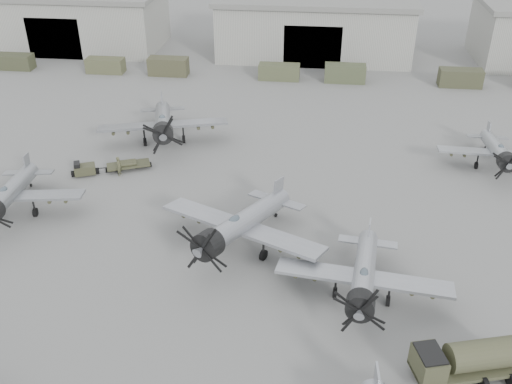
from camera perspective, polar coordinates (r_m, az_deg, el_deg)
ground at (r=36.17m, az=2.70°, el=-16.50°), size 220.00×220.00×0.00m
hangar_left at (r=97.50m, az=-18.06°, el=16.23°), size 29.00×14.80×8.70m
hangar_center at (r=89.29m, az=5.84°, el=16.27°), size 29.00×14.80×8.70m
support_truck_0 at (r=89.85m, az=-23.06°, el=11.91°), size 5.46×2.20×2.11m
support_truck_1 at (r=84.22m, az=-14.82°, el=12.15°), size 5.21×2.20×2.01m
support_truck_2 at (r=81.41m, az=-8.75°, el=12.32°), size 5.44×2.20×2.42m
support_truck_3 at (r=78.96m, az=2.33°, el=11.92°), size 5.53×2.20×2.06m
support_truck_4 at (r=78.80m, az=8.89°, el=11.66°), size 5.42×2.20×2.35m
support_truck_5 at (r=80.87m, az=19.76°, el=10.70°), size 5.54×2.20×2.30m
aircraft_mid_0 at (r=51.44m, az=-23.55°, el=-0.26°), size 12.24×11.02×4.86m
aircraft_mid_1 at (r=42.93m, az=-1.69°, el=-3.36°), size 13.23×11.99×5.42m
aircraft_mid_2 at (r=39.18m, az=10.71°, el=-8.33°), size 12.07×10.86×4.80m
aircraft_far_0 at (r=60.29m, az=-9.30°, el=6.82°), size 13.53×12.18×5.39m
aircraft_far_1 at (r=59.27m, az=23.07°, el=3.76°), size 11.14×10.02×4.46m
fuel_tanker at (r=36.40m, az=20.40°, el=-15.35°), size 6.84×4.20×2.51m
tug_trailer at (r=56.76m, az=-15.19°, el=2.36°), size 7.08×3.98×1.43m
ground_crew at (r=55.71m, az=-13.52°, el=2.53°), size 0.51×0.74×1.93m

